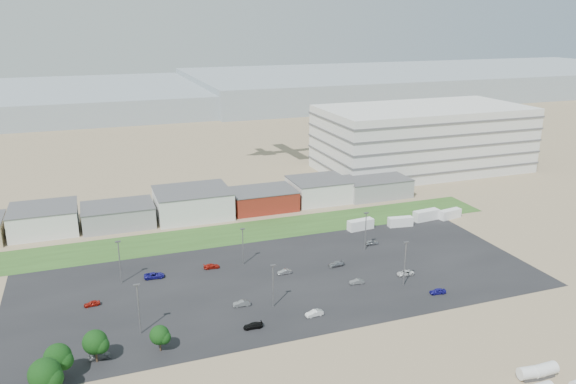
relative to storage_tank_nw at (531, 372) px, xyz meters
name	(u,v)px	position (x,y,z in m)	size (l,w,h in m)	color
ground	(292,326)	(-31.80, 29.42, -1.28)	(700.00, 700.00, 0.00)	#867755
parking_lot	(282,280)	(-26.80, 49.42, -1.28)	(120.00, 50.00, 0.01)	black
grass_strip	(227,234)	(-31.80, 81.42, -1.27)	(160.00, 16.00, 0.02)	#2F4F1D
hills_backdrop	(192,95)	(8.20, 344.42, 3.22)	(700.00, 200.00, 9.00)	gray
building_row	(156,207)	(-48.80, 100.42, 2.72)	(170.00, 20.00, 8.00)	silver
parking_garage	(422,138)	(58.20, 124.42, 11.22)	(80.00, 40.00, 25.00)	silver
storage_tank_nw	(531,372)	(0.00, 0.00, 0.00)	(4.28, 2.14, 2.57)	silver
storage_tank_ne	(545,370)	(2.72, -0.18, 0.02)	(4.36, 2.18, 2.61)	silver
box_trailer_a	(361,225)	(5.02, 72.29, 0.17)	(7.76, 2.43, 2.91)	silver
box_trailer_b	(400,222)	(17.10, 70.73, 0.07)	(7.21, 2.25, 2.70)	silver
box_trailer_c	(426,215)	(27.03, 72.60, 0.25)	(8.19, 2.56, 3.07)	silver
box_trailer_d	(450,214)	(34.67, 71.46, 0.08)	(7.30, 2.28, 2.74)	silver
tree_left	(45,377)	(-75.89, 21.98, 2.81)	(5.46, 5.46, 8.19)	black
tree_mid	(58,360)	(-74.18, 27.02, 2.37)	(4.88, 4.88, 7.31)	black
tree_right	(95,344)	(-68.23, 30.00, 2.19)	(4.64, 4.64, 6.95)	black
tree_near	(160,337)	(-57.24, 29.64, 1.58)	(3.82, 3.82, 5.73)	black
lightpole_front_l	(139,309)	(-60.00, 36.90, 3.92)	(1.22, 0.51, 10.40)	slate
lightpole_front_m	(273,286)	(-32.75, 38.13, 3.49)	(1.12, 0.47, 9.54)	slate
lightpole_front_r	(405,264)	(-1.85, 37.44, 4.00)	(1.24, 0.52, 10.57)	slate
lightpole_back_l	(120,262)	(-61.85, 60.54, 3.83)	(1.20, 0.50, 10.22)	slate
lightpole_back_m	(243,247)	(-32.94, 60.76, 3.41)	(1.10, 0.46, 9.39)	slate
lightpole_back_r	(366,231)	(-0.70, 58.58, 3.87)	(1.21, 0.51, 10.30)	slate
parked_car_0	(405,273)	(1.23, 41.79, -0.72)	(1.87, 4.05, 1.13)	silver
parked_car_1	(357,282)	(-11.52, 41.66, -0.73)	(1.17, 3.36, 1.11)	#595B5E
parked_car_2	(438,291)	(3.04, 31.28, -0.67)	(1.45, 3.61, 1.23)	navy
parked_car_3	(253,326)	(-39.19, 31.39, -0.73)	(1.54, 3.80, 1.10)	black
parked_car_4	(242,303)	(-38.90, 40.68, -0.69)	(1.27, 3.64, 1.20)	#595B5E
parked_car_5	(92,303)	(-68.53, 51.43, -0.72)	(1.33, 3.30, 1.12)	maroon
parked_car_6	(212,266)	(-40.79, 61.10, -0.72)	(1.58, 3.89, 1.13)	maroon
parked_car_7	(285,272)	(-25.27, 52.09, -0.74)	(1.16, 3.33, 1.10)	#A5A5AA
parked_car_8	(372,243)	(2.65, 61.08, -0.67)	(1.45, 3.61, 1.23)	#A5A5AA
parked_car_9	(154,275)	(-54.50, 60.43, -0.63)	(2.17, 4.71, 1.31)	navy
parked_car_10	(100,356)	(-67.69, 30.90, -0.72)	(1.58, 3.90, 1.13)	#595B5E
parked_car_12	(336,264)	(-12.03, 51.86, -0.70)	(1.64, 4.03, 1.17)	#A5A5AA
parked_car_13	(314,313)	(-26.13, 31.63, -0.67)	(1.30, 3.72, 1.23)	silver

